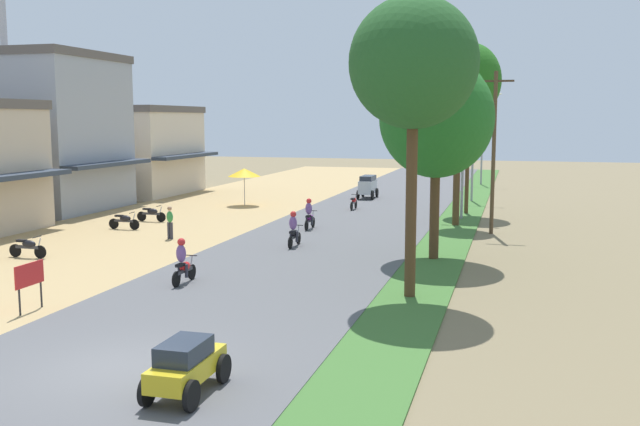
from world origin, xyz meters
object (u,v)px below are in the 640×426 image
Objects in this scene: parked_motorbike_third at (124,220)px; motorbike_ahead_fourth at (309,215)px; median_tree_fourth at (470,81)px; car_van_silver at (368,186)px; median_tree_nearest at (414,64)px; streetlamp_far at (482,132)px; street_signboard at (30,278)px; streetlamp_near at (463,148)px; utility_pole_near at (494,150)px; motorbike_ahead_second at (183,262)px; vendor_umbrella at (244,172)px; parked_motorbike_second at (28,246)px; median_tree_third at (459,101)px; pedestrian_on_shoulder at (170,221)px; motorbike_ahead_fifth at (354,202)px; parked_motorbike_fourth at (152,213)px; median_tree_second at (436,118)px; car_sedan_yellow at (186,364)px; motorbike_ahead_third at (294,230)px; streetlamp_mid at (473,137)px.

parked_motorbike_third is 9.86m from motorbike_ahead_fourth.
car_van_silver is (-7.60, 6.44, -7.15)m from median_tree_fourth.
parked_motorbike_third is 0.18× the size of median_tree_nearest.
median_tree_nearest is 5.41× the size of motorbike_ahead_fourth.
streetlamp_far is (0.24, 42.04, -2.84)m from median_tree_nearest.
parked_motorbike_third is 1.00× the size of motorbike_ahead_fourth.
street_signboard is 26.77m from streetlamp_near.
median_tree_nearest is 14.85m from utility_pole_near.
median_tree_fourth reaches higher than median_tree_nearest.
vendor_umbrella is at bearing 106.24° from motorbike_ahead_second.
parked_motorbike_second and parked_motorbike_third have the same top height.
parked_motorbike_second is 0.22× the size of streetlamp_far.
car_van_silver is (9.25, 26.00, 0.47)m from parked_motorbike_second.
motorbike_ahead_second is at bearing -17.21° from parked_motorbike_second.
median_tree_nearest is 21.72m from median_tree_fourth.
streetlamp_far is 30.45m from motorbike_ahead_fourth.
median_tree_nearest is (14.48, -21.78, 5.32)m from vendor_umbrella.
vendor_umbrella is 16.18m from median_tree_third.
pedestrian_on_shoulder is 0.20× the size of utility_pole_near.
median_tree_nearest is 5.41× the size of motorbike_ahead_fifth.
parked_motorbike_third is at bearing -89.43° from parked_motorbike_fourth.
median_tree_nearest reaches higher than parked_motorbike_second.
car_van_silver is 1.34× the size of motorbike_ahead_fifth.
motorbike_ahead_second is (4.95, -8.54, -0.11)m from pedestrian_on_shoulder.
utility_pole_near is at bearing 74.67° from median_tree_second.
median_tree_third reaches higher than median_tree_second.
parked_motorbike_third is 0.25× the size of streetlamp_near.
parked_motorbike_second is at bearing -112.78° from streetlamp_far.
streetlamp_near is 12.13m from car_van_silver.
motorbike_ahead_second is (-8.34, -22.20, -7.32)m from median_tree_fourth.
motorbike_ahead_second is at bearing -100.96° from streetlamp_far.
parked_motorbike_fourth is 1.00× the size of motorbike_ahead_second.
parked_motorbike_third is at bearing -100.99° from vendor_umbrella.
car_van_silver is at bearing 124.20° from utility_pole_near.
median_tree_fourth is 1.26× the size of streetlamp_far.
motorbike_ahead_third is at bearing 100.19° from car_sedan_yellow.
median_tree_second is at bearing -7.88° from motorbike_ahead_third.
median_tree_third is 1.07× the size of streetlamp_far.
streetlamp_mid is 30.55m from motorbike_ahead_second.
motorbike_ahead_second is (-0.73, -28.63, -0.17)m from car_van_silver.
utility_pole_near is (2.12, 14.32, -3.29)m from median_tree_nearest.
streetlamp_near is (0.11, 2.66, -2.67)m from median_tree_third.
streetlamp_mid is at bearing -90.00° from streetlamp_far.
streetlamp_mid is (0.24, 28.69, -2.99)m from median_tree_nearest.
pedestrian_on_shoulder is at bearing -114.42° from motorbike_ahead_fifth.
streetlamp_mid reaches higher than motorbike_ahead_third.
median_tree_nearest is 1.17× the size of utility_pole_near.
motorbike_ahead_third reaches higher than car_sedan_yellow.
motorbike_ahead_fifth is (-7.05, -7.12, -4.06)m from streetlamp_mid.
car_van_silver is at bearing 104.48° from median_tree_nearest.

